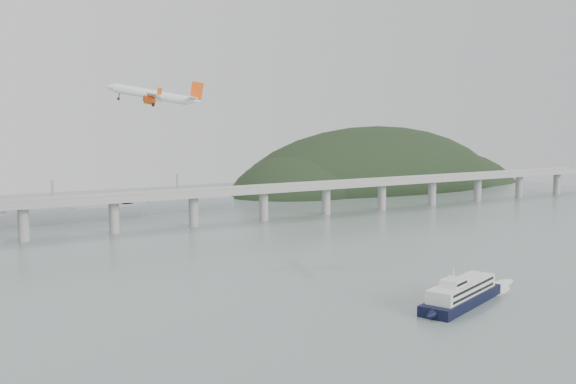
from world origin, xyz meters
TOP-DOWN VIEW (x-y plane):
  - ground at (0.00, 0.00)m, footprint 900.00×900.00m
  - bridge at (-1.15, 200.00)m, footprint 800.00×22.00m
  - headland at (285.18, 331.75)m, footprint 365.00×155.00m
  - ferry at (30.16, -15.00)m, footprint 73.96×34.05m
  - airliner at (-42.44, 96.02)m, footprint 40.66×37.99m

SIDE VIEW (x-z plane):
  - headland at x=285.18m, z-range -97.34..58.66m
  - ground at x=0.00m, z-range 0.00..0.00m
  - ferry at x=30.16m, z-range -3.33..11.23m
  - bridge at x=-1.15m, z-range 5.70..29.60m
  - airliner at x=-42.44m, z-range 71.01..82.24m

